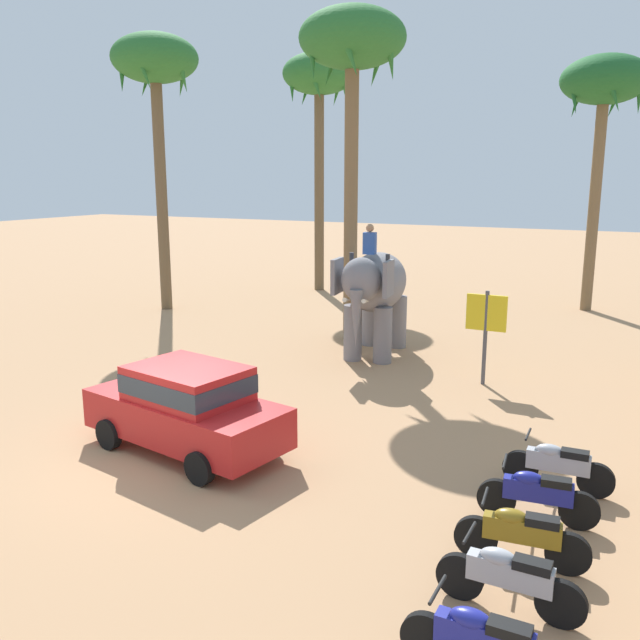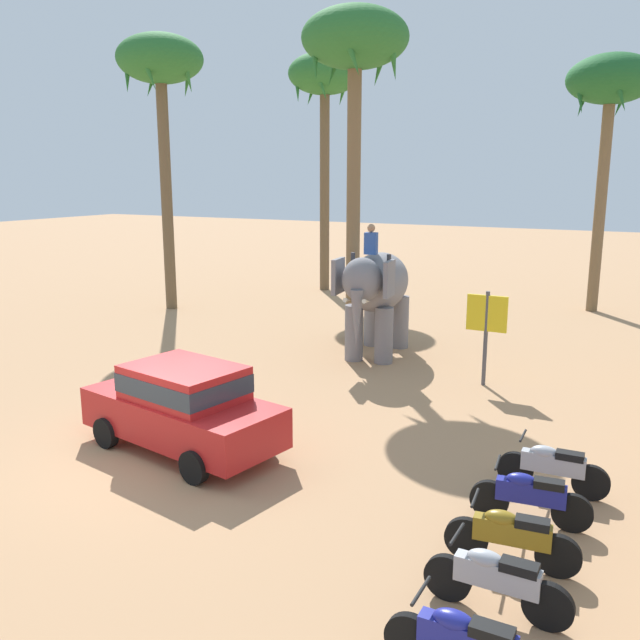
{
  "view_description": "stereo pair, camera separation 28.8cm",
  "coord_description": "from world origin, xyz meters",
  "px_view_note": "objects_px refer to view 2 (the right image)",
  "views": [
    {
      "loc": [
        7.84,
        -9.04,
        5.19
      ],
      "look_at": [
        0.4,
        5.78,
        1.6
      ],
      "focal_mm": 37.62,
      "sensor_mm": 36.0,
      "label": 1
    },
    {
      "loc": [
        8.09,
        -8.91,
        5.19
      ],
      "look_at": [
        0.4,
        5.78,
        1.6
      ],
      "focal_mm": 37.62,
      "sensor_mm": 36.0,
      "label": 2
    }
  ],
  "objects_px": {
    "palm_tree_near_hut": "(325,84)",
    "signboard_yellow": "(487,320)",
    "palm_tree_left_of_road": "(355,52)",
    "motorcycle_mid_row": "(512,536)",
    "motorcycle_fourth_in_row": "(530,496)",
    "motorcycle_second_in_row": "(497,579)",
    "palm_tree_far_back": "(611,89)",
    "elephant_with_mahout": "(376,289)",
    "car_sedan_foreground": "(183,404)",
    "motorcycle_far_in_row": "(553,466)",
    "palm_tree_behind_elephant": "(161,70)"
  },
  "relations": [
    {
      "from": "palm_tree_far_back",
      "to": "car_sedan_foreground",
      "type": "bearing_deg",
      "value": -106.58
    },
    {
      "from": "motorcycle_mid_row",
      "to": "motorcycle_second_in_row",
      "type": "bearing_deg",
      "value": -87.13
    },
    {
      "from": "elephant_with_mahout",
      "to": "palm_tree_far_back",
      "type": "xyz_separation_m",
      "value": [
        4.89,
        10.06,
        6.3
      ]
    },
    {
      "from": "palm_tree_near_hut",
      "to": "elephant_with_mahout",
      "type": "bearing_deg",
      "value": -55.41
    },
    {
      "from": "palm_tree_behind_elephant",
      "to": "motorcycle_mid_row",
      "type": "bearing_deg",
      "value": -37.18
    },
    {
      "from": "palm_tree_far_back",
      "to": "signboard_yellow",
      "type": "relative_size",
      "value": 3.97
    },
    {
      "from": "motorcycle_second_in_row",
      "to": "motorcycle_far_in_row",
      "type": "relative_size",
      "value": 1.0
    },
    {
      "from": "motorcycle_fourth_in_row",
      "to": "palm_tree_far_back",
      "type": "bearing_deg",
      "value": 93.2
    },
    {
      "from": "car_sedan_foreground",
      "to": "palm_tree_near_hut",
      "type": "distance_m",
      "value": 20.48
    },
    {
      "from": "palm_tree_near_hut",
      "to": "signboard_yellow",
      "type": "relative_size",
      "value": 4.34
    },
    {
      "from": "motorcycle_second_in_row",
      "to": "palm_tree_left_of_road",
      "type": "relative_size",
      "value": 0.18
    },
    {
      "from": "motorcycle_second_in_row",
      "to": "signboard_yellow",
      "type": "bearing_deg",
      "value": 105.08
    },
    {
      "from": "motorcycle_second_in_row",
      "to": "motorcycle_mid_row",
      "type": "relative_size",
      "value": 1.0
    },
    {
      "from": "palm_tree_far_back",
      "to": "motorcycle_mid_row",
      "type": "bearing_deg",
      "value": -87.02
    },
    {
      "from": "motorcycle_far_in_row",
      "to": "palm_tree_far_back",
      "type": "relative_size",
      "value": 0.19
    },
    {
      "from": "signboard_yellow",
      "to": "palm_tree_near_hut",
      "type": "bearing_deg",
      "value": 132.85
    },
    {
      "from": "car_sedan_foreground",
      "to": "palm_tree_far_back",
      "type": "height_order",
      "value": "palm_tree_far_back"
    },
    {
      "from": "elephant_with_mahout",
      "to": "motorcycle_second_in_row",
      "type": "xyz_separation_m",
      "value": [
        5.95,
        -10.29,
        -1.53
      ]
    },
    {
      "from": "motorcycle_second_in_row",
      "to": "palm_tree_far_back",
      "type": "distance_m",
      "value": 21.83
    },
    {
      "from": "motorcycle_second_in_row",
      "to": "palm_tree_far_back",
      "type": "relative_size",
      "value": 0.19
    },
    {
      "from": "motorcycle_fourth_in_row",
      "to": "palm_tree_far_back",
      "type": "xyz_separation_m",
      "value": [
        -1.01,
        17.97,
        7.82
      ]
    },
    {
      "from": "car_sedan_foreground",
      "to": "signboard_yellow",
      "type": "bearing_deg",
      "value": 59.09
    },
    {
      "from": "motorcycle_fourth_in_row",
      "to": "palm_tree_far_back",
      "type": "distance_m",
      "value": 19.63
    },
    {
      "from": "car_sedan_foreground",
      "to": "motorcycle_far_in_row",
      "type": "distance_m",
      "value": 6.72
    },
    {
      "from": "motorcycle_second_in_row",
      "to": "palm_tree_left_of_road",
      "type": "bearing_deg",
      "value": 122.07
    },
    {
      "from": "palm_tree_near_hut",
      "to": "palm_tree_far_back",
      "type": "bearing_deg",
      "value": 2.12
    },
    {
      "from": "elephant_with_mahout",
      "to": "signboard_yellow",
      "type": "height_order",
      "value": "elephant_with_mahout"
    },
    {
      "from": "motorcycle_far_in_row",
      "to": "signboard_yellow",
      "type": "relative_size",
      "value": 0.75
    },
    {
      "from": "palm_tree_far_back",
      "to": "motorcycle_second_in_row",
      "type": "bearing_deg",
      "value": -87.03
    },
    {
      "from": "motorcycle_fourth_in_row",
      "to": "motorcycle_far_in_row",
      "type": "bearing_deg",
      "value": 84.08
    },
    {
      "from": "car_sedan_foreground",
      "to": "motorcycle_fourth_in_row",
      "type": "relative_size",
      "value": 2.41
    },
    {
      "from": "elephant_with_mahout",
      "to": "palm_tree_left_of_road",
      "type": "distance_m",
      "value": 7.11
    },
    {
      "from": "motorcycle_far_in_row",
      "to": "palm_tree_left_of_road",
      "type": "height_order",
      "value": "palm_tree_left_of_road"
    },
    {
      "from": "motorcycle_far_in_row",
      "to": "palm_tree_near_hut",
      "type": "bearing_deg",
      "value": 127.85
    },
    {
      "from": "motorcycle_far_in_row",
      "to": "motorcycle_fourth_in_row",
      "type": "bearing_deg",
      "value": -95.92
    },
    {
      "from": "motorcycle_far_in_row",
      "to": "elephant_with_mahout",
      "type": "bearing_deg",
      "value": 132.09
    },
    {
      "from": "car_sedan_foreground",
      "to": "signboard_yellow",
      "type": "height_order",
      "value": "signboard_yellow"
    },
    {
      "from": "motorcycle_second_in_row",
      "to": "motorcycle_far_in_row",
      "type": "xyz_separation_m",
      "value": [
        0.08,
        3.62,
        0.0
      ]
    },
    {
      "from": "palm_tree_behind_elephant",
      "to": "palm_tree_far_back",
      "type": "relative_size",
      "value": 1.08
    },
    {
      "from": "elephant_with_mahout",
      "to": "palm_tree_near_hut",
      "type": "xyz_separation_m",
      "value": [
        -6.64,
        9.63,
        7.1
      ]
    },
    {
      "from": "car_sedan_foreground",
      "to": "elephant_with_mahout",
      "type": "xyz_separation_m",
      "value": [
        0.52,
        8.12,
        1.06
      ]
    },
    {
      "from": "motorcycle_fourth_in_row",
      "to": "motorcycle_mid_row",
      "type": "bearing_deg",
      "value": -90.16
    },
    {
      "from": "palm_tree_behind_elephant",
      "to": "motorcycle_second_in_row",
      "type": "bearing_deg",
      "value": -39.49
    },
    {
      "from": "motorcycle_fourth_in_row",
      "to": "signboard_yellow",
      "type": "height_order",
      "value": "signboard_yellow"
    },
    {
      "from": "motorcycle_mid_row",
      "to": "palm_tree_near_hut",
      "type": "relative_size",
      "value": 0.17
    },
    {
      "from": "palm_tree_left_of_road",
      "to": "palm_tree_near_hut",
      "type": "bearing_deg",
      "value": 122.61
    },
    {
      "from": "car_sedan_foreground",
      "to": "palm_tree_far_back",
      "type": "bearing_deg",
      "value": 73.42
    },
    {
      "from": "motorcycle_mid_row",
      "to": "signboard_yellow",
      "type": "xyz_separation_m",
      "value": [
        -2.36,
        7.87,
        1.22
      ]
    },
    {
      "from": "palm_tree_behind_elephant",
      "to": "signboard_yellow",
      "type": "relative_size",
      "value": 4.3
    },
    {
      "from": "elephant_with_mahout",
      "to": "motorcycle_mid_row",
      "type": "relative_size",
      "value": 2.2
    }
  ]
}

